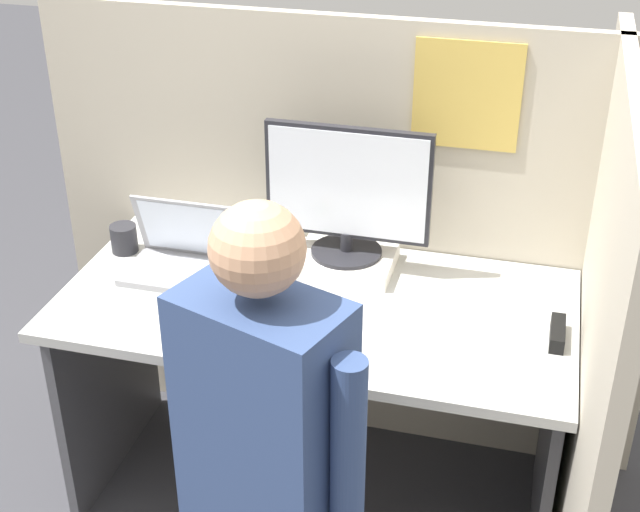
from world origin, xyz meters
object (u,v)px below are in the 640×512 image
object	(u,v)px
carrot_toy	(250,329)
person	(266,475)
pen_cup	(124,238)
monitor	(348,191)
stapler	(557,333)
laptop	(184,259)
paper_box	(346,261)

from	to	relation	value
carrot_toy	person	xyz separation A→B (m)	(0.22, -0.55, 0.04)
person	pen_cup	world-z (taller)	person
monitor	pen_cup	xyz separation A→B (m)	(-0.69, -0.07, -0.21)
monitor	pen_cup	distance (m)	0.72
carrot_toy	pen_cup	distance (m)	0.63
monitor	stapler	distance (m)	0.71
laptop	stapler	xyz separation A→B (m)	(1.08, -0.08, -0.02)
carrot_toy	monitor	bearing A→B (deg)	68.67
monitor	laptop	bearing A→B (deg)	-161.97
laptop	person	xyz separation A→B (m)	(0.52, -0.82, 0.01)
laptop	stapler	size ratio (longest dim) A/B	2.36
paper_box	pen_cup	world-z (taller)	pen_cup
pen_cup	carrot_toy	bearing A→B (deg)	-33.19
laptop	person	distance (m)	0.97
pen_cup	person	bearing A→B (deg)	-50.13
paper_box	pen_cup	size ratio (longest dim) A/B	3.25
monitor	laptop	distance (m)	0.52
monitor	carrot_toy	bearing A→B (deg)	-111.33
paper_box	person	distance (m)	0.97
stapler	person	size ratio (longest dim) A/B	0.10
laptop	pen_cup	distance (m)	0.24
person	pen_cup	xyz separation A→B (m)	(-0.75, 0.90, -0.01)
person	pen_cup	bearing A→B (deg)	129.87
carrot_toy	person	world-z (taller)	person
laptop	pen_cup	bearing A→B (deg)	162.18
laptop	carrot_toy	xyz separation A→B (m)	(0.29, -0.27, -0.03)
laptop	person	bearing A→B (deg)	-57.79
monitor	carrot_toy	world-z (taller)	monitor
stapler	carrot_toy	bearing A→B (deg)	-166.75
monitor	pen_cup	bearing A→B (deg)	-173.80
monitor	stapler	bearing A→B (deg)	-20.48
stapler	pen_cup	size ratio (longest dim) A/B	1.60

